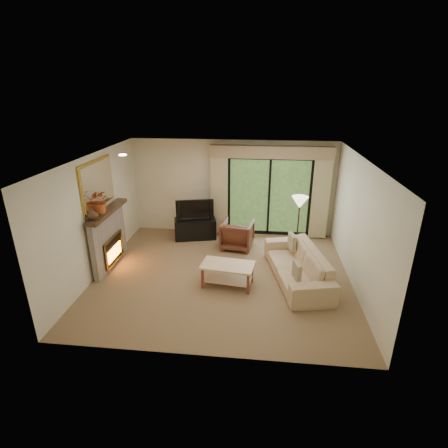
# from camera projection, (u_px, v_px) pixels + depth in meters

# --- Properties ---
(floor) EXTENTS (5.50, 5.50, 0.00)m
(floor) POSITION_uv_depth(u_px,v_px,m) (223.00, 275.00, 7.74)
(floor) COLOR olive
(floor) RESTS_ON ground
(ceiling) EXTENTS (5.50, 5.50, 0.00)m
(ceiling) POSITION_uv_depth(u_px,v_px,m) (222.00, 158.00, 6.78)
(ceiling) COLOR white
(ceiling) RESTS_ON ground
(wall_back) EXTENTS (5.00, 0.00, 5.00)m
(wall_back) POSITION_uv_depth(u_px,v_px,m) (233.00, 188.00, 9.57)
(wall_back) COLOR beige
(wall_back) RESTS_ON ground
(wall_front) EXTENTS (5.00, 0.00, 5.00)m
(wall_front) POSITION_uv_depth(u_px,v_px,m) (203.00, 283.00, 4.95)
(wall_front) COLOR beige
(wall_front) RESTS_ON ground
(wall_left) EXTENTS (0.00, 5.00, 5.00)m
(wall_left) POSITION_uv_depth(u_px,v_px,m) (96.00, 215.00, 7.53)
(wall_left) COLOR beige
(wall_left) RESTS_ON ground
(wall_right) EXTENTS (0.00, 5.00, 5.00)m
(wall_right) POSITION_uv_depth(u_px,v_px,m) (359.00, 226.00, 6.98)
(wall_right) COLOR beige
(wall_right) RESTS_ON ground
(fireplace) EXTENTS (0.24, 1.70, 1.37)m
(fireplace) POSITION_uv_depth(u_px,v_px,m) (109.00, 238.00, 7.93)
(fireplace) COLOR gray
(fireplace) RESTS_ON floor
(mirror) EXTENTS (0.07, 1.45, 1.02)m
(mirror) POSITION_uv_depth(u_px,v_px,m) (98.00, 184.00, 7.48)
(mirror) COLOR gold
(mirror) RESTS_ON wall_left
(sliding_door) EXTENTS (2.26, 0.10, 2.16)m
(sliding_door) POSITION_uv_depth(u_px,v_px,m) (269.00, 197.00, 9.49)
(sliding_door) COLOR black
(sliding_door) RESTS_ON floor
(curtain_left) EXTENTS (0.45, 0.18, 2.35)m
(curtain_left) POSITION_uv_depth(u_px,v_px,m) (219.00, 193.00, 9.49)
(curtain_left) COLOR tan
(curtain_left) RESTS_ON floor
(curtain_right) EXTENTS (0.45, 0.18, 2.35)m
(curtain_right) POSITION_uv_depth(u_px,v_px,m) (321.00, 196.00, 9.22)
(curtain_right) COLOR tan
(curtain_right) RESTS_ON floor
(cornice) EXTENTS (3.20, 0.24, 0.32)m
(cornice) POSITION_uv_depth(u_px,v_px,m) (271.00, 152.00, 8.96)
(cornice) COLOR #A08464
(cornice) RESTS_ON wall_back
(media_console) EXTENTS (1.19, 0.74, 0.55)m
(media_console) POSITION_uv_depth(u_px,v_px,m) (195.00, 228.00, 9.53)
(media_console) COLOR black
(media_console) RESTS_ON floor
(tv) EXTENTS (1.00, 0.36, 0.58)m
(tv) POSITION_uv_depth(u_px,v_px,m) (195.00, 209.00, 9.33)
(tv) COLOR black
(tv) RESTS_ON media_console
(armchair) EXTENTS (0.87, 0.89, 0.72)m
(armchair) POSITION_uv_depth(u_px,v_px,m) (237.00, 234.00, 8.93)
(armchair) COLOR #552B1C
(armchair) RESTS_ON floor
(sofa) EXTENTS (1.40, 2.49, 0.68)m
(sofa) POSITION_uv_depth(u_px,v_px,m) (297.00, 265.00, 7.46)
(sofa) COLOR tan
(sofa) RESTS_ON floor
(pillow_near) EXTENTS (0.16, 0.35, 0.34)m
(pillow_near) POSITION_uv_depth(u_px,v_px,m) (297.00, 271.00, 6.76)
(pillow_near) COLOR brown
(pillow_near) RESTS_ON sofa
(pillow_far) EXTENTS (0.17, 0.38, 0.37)m
(pillow_far) POSITION_uv_depth(u_px,v_px,m) (292.00, 242.00, 8.01)
(pillow_far) COLOR brown
(pillow_far) RESTS_ON sofa
(coffee_table) EXTENTS (1.14, 0.73, 0.48)m
(coffee_table) POSITION_uv_depth(u_px,v_px,m) (228.00, 275.00, 7.27)
(coffee_table) COLOR beige
(coffee_table) RESTS_ON floor
(floor_lamp) EXTENTS (0.46, 0.46, 1.46)m
(floor_lamp) POSITION_uv_depth(u_px,v_px,m) (298.00, 225.00, 8.53)
(floor_lamp) COLOR #F4E1BE
(floor_lamp) RESTS_ON floor
(vase) EXTENTS (0.26, 0.26, 0.24)m
(vase) POSITION_uv_depth(u_px,v_px,m) (92.00, 214.00, 7.06)
(vase) COLOR #3F2A19
(vase) RESTS_ON fireplace
(branches) EXTENTS (0.51, 0.45, 0.53)m
(branches) POSITION_uv_depth(u_px,v_px,m) (100.00, 201.00, 7.37)
(branches) COLOR #B35022
(branches) RESTS_ON fireplace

